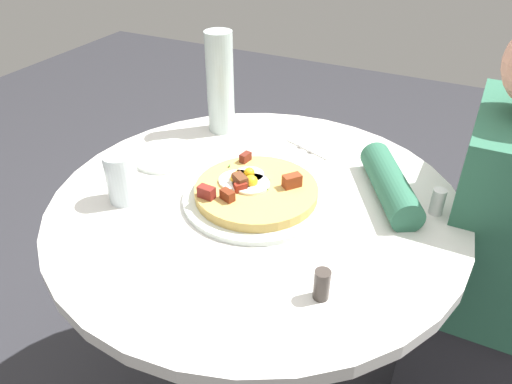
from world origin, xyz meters
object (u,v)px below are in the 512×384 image
(person_seated, at_px, (481,271))
(water_bottle, at_px, (220,83))
(knife, at_px, (333,140))
(dining_table, at_px, (256,260))
(breakfast_pizza, at_px, (254,189))
(water_glass, at_px, (122,178))
(bread_plate, at_px, (166,156))
(salt_shaker, at_px, (438,202))
(pepper_shaker, at_px, (322,285))
(fork, at_px, (322,135))
(pizza_plate, at_px, (256,197))

(person_seated, distance_m, water_bottle, 0.82)
(knife, distance_m, water_bottle, 0.33)
(dining_table, height_order, breakfast_pizza, breakfast_pizza)
(person_seated, bearing_deg, water_bottle, 91.10)
(water_glass, distance_m, water_bottle, 0.40)
(bread_plate, bearing_deg, salt_shaker, -84.85)
(knife, bearing_deg, pepper_shaker, 38.51)
(fork, bearing_deg, dining_table, 16.80)
(knife, bearing_deg, pizza_plate, 10.68)
(person_seated, relative_size, bread_plate, 6.65)
(fork, distance_m, knife, 0.04)
(person_seated, height_order, pizza_plate, person_seated)
(dining_table, relative_size, pizza_plate, 2.82)
(bread_plate, relative_size, water_bottle, 0.63)
(pizza_plate, distance_m, pepper_shaker, 0.31)
(pizza_plate, relative_size, bread_plate, 1.88)
(dining_table, xyz_separation_m, salt_shaker, (0.12, -0.36, 0.21))
(water_bottle, bearing_deg, person_seated, -88.90)
(person_seated, height_order, breakfast_pizza, person_seated)
(water_bottle, relative_size, pepper_shaker, 4.69)
(person_seated, height_order, bread_plate, person_seated)
(pizza_plate, relative_size, fork, 1.78)
(fork, relative_size, water_bottle, 0.67)
(person_seated, bearing_deg, pepper_shaker, 151.21)
(pizza_plate, xyz_separation_m, water_bottle, (0.27, 0.24, 0.13))
(fork, height_order, salt_shaker, salt_shaker)
(salt_shaker, bearing_deg, water_glass, 112.07)
(breakfast_pizza, xyz_separation_m, bread_plate, (0.07, 0.28, -0.02))
(bread_plate, bearing_deg, pepper_shaker, -118.43)
(person_seated, bearing_deg, fork, 82.27)
(knife, relative_size, water_glass, 1.60)
(breakfast_pizza, bearing_deg, pizza_plate, -92.91)
(pizza_plate, relative_size, salt_shaker, 5.53)
(knife, height_order, salt_shaker, salt_shaker)
(fork, height_order, water_glass, water_glass)
(person_seated, relative_size, fork, 6.31)
(dining_table, relative_size, breakfast_pizza, 3.38)
(fork, height_order, knife, same)
(knife, height_order, water_glass, water_glass)
(water_bottle, relative_size, salt_shaker, 4.65)
(person_seated, relative_size, pepper_shaker, 19.75)
(pepper_shaker, bearing_deg, breakfast_pizza, 47.65)
(fork, distance_m, salt_shaker, 0.40)
(pizza_plate, bearing_deg, water_glass, 116.22)
(dining_table, height_order, water_glass, water_glass)
(water_bottle, bearing_deg, knife, -77.94)
(breakfast_pizza, distance_m, knife, 0.34)
(person_seated, relative_size, salt_shaker, 19.58)
(water_glass, relative_size, water_bottle, 0.42)
(pizza_plate, height_order, fork, pizza_plate)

